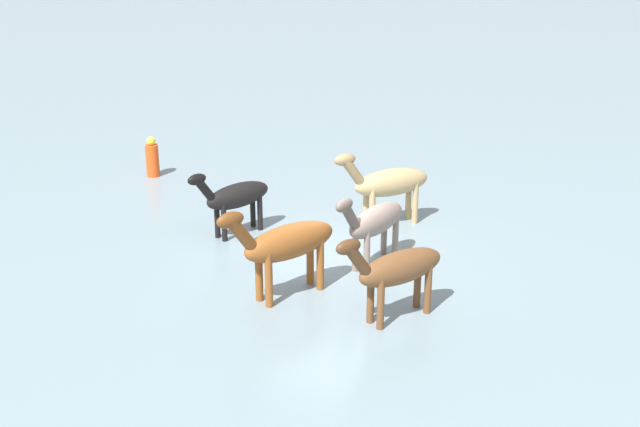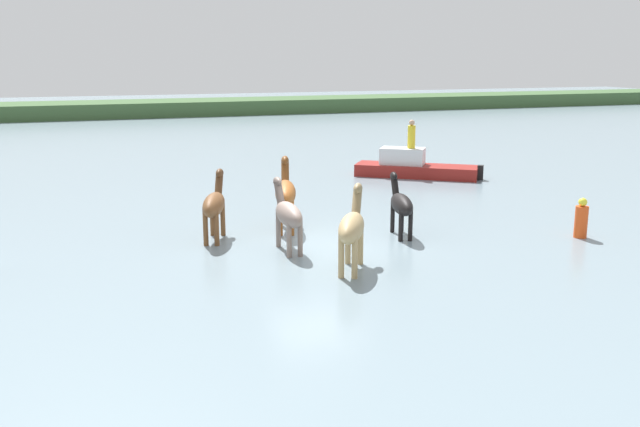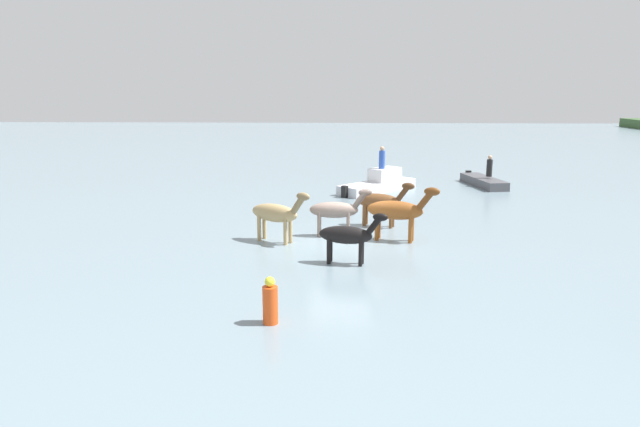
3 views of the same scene
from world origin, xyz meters
name	(u,v)px [view 2 (image 2 of 3)]	position (x,y,z in m)	size (l,w,h in m)	color
ground_plane	(316,244)	(0.00, 0.00, 0.00)	(147.22, 147.22, 0.00)	gray
distant_shoreline	(150,115)	(0.00, 43.15, 0.00)	(132.49, 6.00, 2.40)	#3C5A33
horse_dun_straggler	(214,204)	(-2.51, 1.39, 1.01)	(1.16, 2.33, 1.83)	brown
horse_rear_stallion	(401,204)	(2.55, 0.06, 0.93)	(0.84, 2.17, 1.68)	black
horse_mid_herd	(288,214)	(-0.91, -0.36, 0.99)	(0.57, 2.30, 1.79)	gray
horse_lead	(285,192)	(-0.32, 1.84, 1.11)	(1.14, 2.60, 2.02)	brown
horse_dark_mare	(352,227)	(0.05, -2.46, 1.05)	(1.53, 2.33, 1.91)	tan
boat_launch_far	(414,169)	(7.37, 8.80, 0.32)	(4.95, 4.09, 1.35)	maroon
person_helmsman_aft	(412,135)	(7.25, 8.87, 1.75)	(0.32, 0.32, 1.19)	yellow
buoy_channel_marker	(581,220)	(7.28, -1.78, 0.51)	(0.36, 0.36, 1.14)	#E54C19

